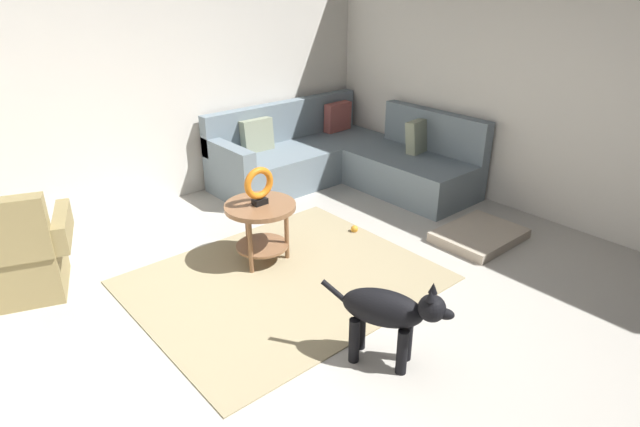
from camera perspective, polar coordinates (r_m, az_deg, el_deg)
The scene contains 11 objects.
ground_plane at distance 3.87m, azimuth 0.77°, elevation -12.83°, with size 6.00×6.00×0.10m, color #B7B2A8.
wall_back at distance 5.69m, azimuth -19.74°, elevation 13.69°, with size 6.00×0.12×2.70m, color silver.
wall_right at distance 5.56m, azimuth 24.83°, elevation 12.64°, with size 0.12×6.00×2.70m, color silver.
area_rug at distance 4.36m, azimuth -3.88°, elevation -7.18°, with size 2.30×1.90×0.01m, color tan.
sectional_couch at distance 6.23m, azimuth 2.27°, elevation 5.88°, with size 2.20×2.25×0.88m.
armchair at distance 4.63m, azimuth -29.90°, elevation -4.18°, with size 0.96×0.84×0.88m.
side_table at distance 4.47m, azimuth -6.42°, elevation -0.44°, with size 0.60×0.60×0.54m.
torus_sculpture at distance 4.35m, azimuth -6.61°, elevation 3.07°, with size 0.28×0.08×0.33m.
dog_bed_mat at distance 5.18m, azimuth 16.82°, elevation -2.27°, with size 0.80×0.60×0.09m, color #B2A38E.
dog at distance 3.36m, azimuth 7.47°, elevation -10.58°, with size 0.46×0.77×0.63m.
dog_toy_ball at distance 5.11m, azimuth 3.73°, elevation -1.67°, with size 0.07×0.07×0.07m, color orange.
Camera 1 is at (-2.04, -2.29, 2.31)m, focal length 29.63 mm.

